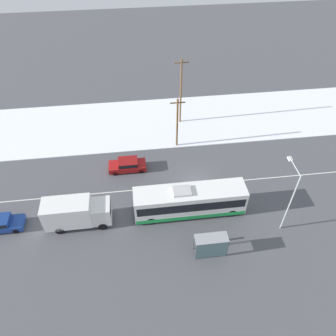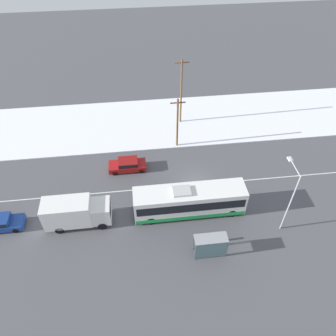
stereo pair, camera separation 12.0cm
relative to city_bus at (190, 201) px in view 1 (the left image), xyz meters
name	(u,v)px [view 1 (the left image)]	position (x,y,z in m)	size (l,w,h in m)	color
ground_plane	(195,185)	(1.37, 3.72, -1.68)	(120.00, 120.00, 0.00)	#4C4C51
snow_lot	(179,121)	(1.37, 16.15, -1.62)	(80.00, 11.57, 0.12)	white
lane_marking_center	(195,185)	(1.37, 3.72, -1.68)	(60.00, 0.12, 0.00)	silver
city_bus	(190,201)	(0.00, 0.00, 0.00)	(11.39, 2.57, 3.44)	white
box_truck	(76,212)	(-11.46, -0.16, 0.09)	(6.55, 2.30, 3.24)	silver
sedan_car	(128,165)	(-6.17, 7.17, -0.89)	(4.38, 1.80, 1.44)	maroon
pedestrian_at_stop	(207,237)	(1.07, -4.07, -0.73)	(0.56, 0.25, 1.55)	#23232D
bus_shelter	(212,245)	(1.11, -5.40, 0.00)	(3.04, 1.20, 2.40)	gray
streetlamp	(290,193)	(8.84, -2.71, 3.11)	(0.36, 2.71, 7.58)	#9EA3A8
utility_pole_roadside	(177,123)	(0.22, 10.81, 2.01)	(1.80, 0.24, 7.01)	brown
utility_pole_snowlot	(181,91)	(1.40, 15.89, 3.21)	(1.80, 0.24, 9.39)	brown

